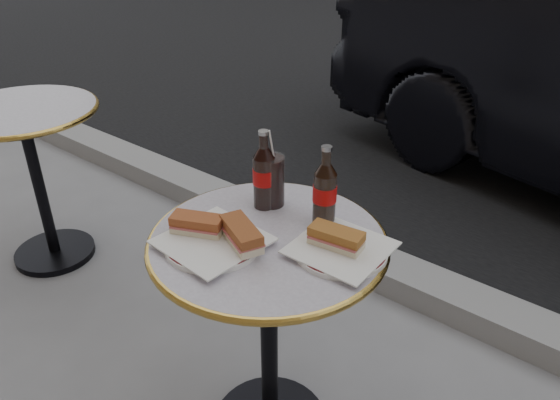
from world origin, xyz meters
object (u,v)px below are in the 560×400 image
Objects in this scene: plate_left at (213,243)px; cola_glass at (272,181)px; plate_right at (341,250)px; bistro_table at (269,343)px; cola_bottle_left at (264,169)px; cola_bottle_right at (325,187)px.

plate_left is 0.26m from cola_glass.
plate_right is 0.30m from cola_glass.
cola_glass is (-0.10, 0.14, 0.44)m from bistro_table.
cola_bottle_left is 0.05m from cola_glass.
cola_bottle_right reaches higher than bistro_table.
bistro_table is at bearing 53.89° from plate_left.
plate_right is at bearing -15.52° from cola_glass.
cola_bottle_left reaches higher than bistro_table.
cola_bottle_right is at bearing 62.05° from bistro_table.
plate_right reaches higher than bistro_table.
bistro_table is 0.51m from cola_bottle_right.
cola_bottle_right is (0.16, 0.26, 0.11)m from plate_left.
cola_bottle_left is (-0.29, 0.06, 0.11)m from plate_right.
plate_right is 1.02× the size of cola_bottle_right.
cola_glass is (0.01, 0.02, -0.04)m from cola_bottle_left.
cola_bottle_right is (-0.11, 0.08, 0.11)m from plate_right.
bistro_table is at bearing -47.06° from cola_bottle_left.
bistro_table is at bearing -161.84° from plate_right.
plate_right is 1.55× the size of cola_glass.
cola_glass is (-0.17, -0.00, -0.04)m from cola_bottle_right.
plate_left is 1.06× the size of plate_right.
bistro_table is 2.99× the size of plate_left.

